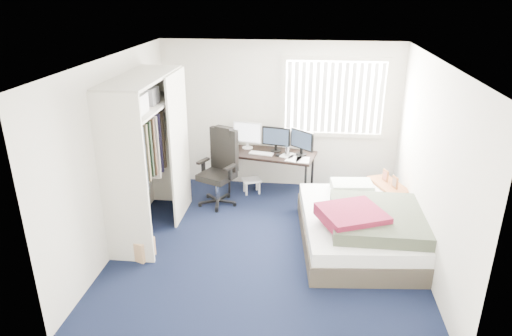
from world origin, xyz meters
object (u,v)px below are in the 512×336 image
at_px(office_chair, 220,175).
at_px(bed, 362,226).
at_px(nightstand, 388,187).
at_px(desk, 272,150).

relative_size(office_chair, bed, 0.57).
distance_m(office_chair, nightstand, 2.64).
bearing_deg(nightstand, office_chair, 178.16).
bearing_deg(nightstand, bed, -115.74).
xyz_separation_m(office_chair, nightstand, (2.64, -0.08, -0.05)).
bearing_deg(bed, nightstand, 64.26).
distance_m(desk, office_chair, 0.99).
xyz_separation_m(office_chair, bed, (2.15, -1.09, -0.19)).
bearing_deg(office_chair, desk, 33.30).
xyz_separation_m(desk, bed, (1.36, -1.61, -0.46)).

